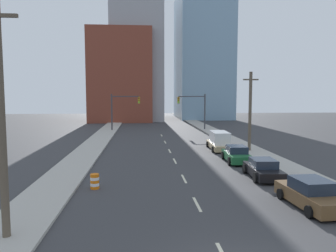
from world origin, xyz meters
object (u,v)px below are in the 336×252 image
object	(u,v)px
traffic_signal_right	(197,107)
sedan_green	(237,155)
utility_pole_left_near	(1,118)
utility_pole_right_mid	(250,111)
sedan_brown	(311,194)
box_truck_tan	(219,141)
traffic_signal_left	(120,107)
traffic_barrel	(95,181)
sedan_black	(263,169)

from	to	relation	value
traffic_signal_right	sedan_green	size ratio (longest dim) A/B	1.36
utility_pole_left_near	utility_pole_right_mid	world-z (taller)	utility_pole_left_near
sedan_brown	box_truck_tan	bearing A→B (deg)	88.47
traffic_signal_left	sedan_brown	world-z (taller)	traffic_signal_left
utility_pole_right_mid	traffic_signal_left	bearing A→B (deg)	123.98
traffic_barrel	sedan_black	xyz separation A→B (m)	(11.69, 1.85, 0.17)
box_truck_tan	sedan_black	bearing A→B (deg)	-86.50
utility_pole_left_near	sedan_green	world-z (taller)	utility_pole_left_near
utility_pole_right_mid	traffic_barrel	world-z (taller)	utility_pole_right_mid
traffic_barrel	box_truck_tan	xyz separation A→B (m)	(11.47, 14.16, 0.47)
utility_pole_right_mid	sedan_brown	distance (m)	17.56
utility_pole_right_mid	utility_pole_left_near	bearing A→B (deg)	-130.29
traffic_signal_right	sedan_green	world-z (taller)	traffic_signal_right
traffic_signal_right	sedan_brown	distance (m)	39.20
traffic_signal_right	box_truck_tan	bearing A→B (deg)	-92.71
sedan_brown	traffic_signal_right	bearing A→B (deg)	86.28
utility_pole_right_mid	sedan_green	xyz separation A→B (m)	(-2.89, -5.13, -3.62)
traffic_signal_left	box_truck_tan	xyz separation A→B (m)	(12.02, -20.48, -3.09)
traffic_signal_left	traffic_barrel	bearing A→B (deg)	-89.09
sedan_brown	sedan_green	bearing A→B (deg)	89.57
traffic_signal_left	traffic_signal_right	bearing A→B (deg)	0.00
utility_pole_right_mid	sedan_green	world-z (taller)	utility_pole_right_mid
traffic_barrel	box_truck_tan	size ratio (longest dim) A/B	0.16
utility_pole_left_near	sedan_black	world-z (taller)	utility_pole_left_near
traffic_signal_right	utility_pole_right_mid	distance (m)	22.11
traffic_barrel	traffic_signal_left	bearing A→B (deg)	90.91
utility_pole_left_near	box_truck_tan	bearing A→B (deg)	56.79
sedan_brown	utility_pole_left_near	bearing A→B (deg)	-171.87
utility_pole_right_mid	traffic_signal_right	bearing A→B (deg)	94.82
box_truck_tan	traffic_barrel	bearing A→B (deg)	-126.54
sedan_green	utility_pole_left_near	bearing A→B (deg)	-130.75
traffic_signal_left	sedan_brown	size ratio (longest dim) A/B	1.29
traffic_signal_right	sedan_brown	size ratio (longest dim) A/B	1.29
traffic_signal_right	utility_pole_right_mid	world-z (taller)	utility_pole_right_mid
traffic_signal_right	traffic_signal_left	bearing A→B (deg)	180.00
sedan_black	sedan_green	bearing A→B (deg)	95.97
traffic_barrel	sedan_green	world-z (taller)	sedan_green
traffic_signal_right	sedan_brown	xyz separation A→B (m)	(-0.50, -39.05, -3.35)
box_truck_tan	utility_pole_left_near	bearing A→B (deg)	-120.75
traffic_signal_left	utility_pole_right_mid	xyz separation A→B (m)	(14.84, -22.03, 0.26)
sedan_green	box_truck_tan	size ratio (longest dim) A/B	0.77
traffic_signal_right	traffic_barrel	xyz separation A→B (m)	(-12.44, -34.65, -3.56)
traffic_signal_left	traffic_barrel	distance (m)	34.83
sedan_black	sedan_green	xyz separation A→B (m)	(-0.28, 5.64, 0.03)
traffic_signal_right	sedan_black	distance (m)	32.98
box_truck_tan	utility_pole_right_mid	bearing A→B (deg)	-26.17
traffic_signal_right	sedan_black	size ratio (longest dim) A/B	1.36
sedan_green	utility_pole_right_mid	bearing A→B (deg)	63.32
traffic_signal_left	sedan_black	world-z (taller)	traffic_signal_left
traffic_signal_left	box_truck_tan	size ratio (longest dim) A/B	1.05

